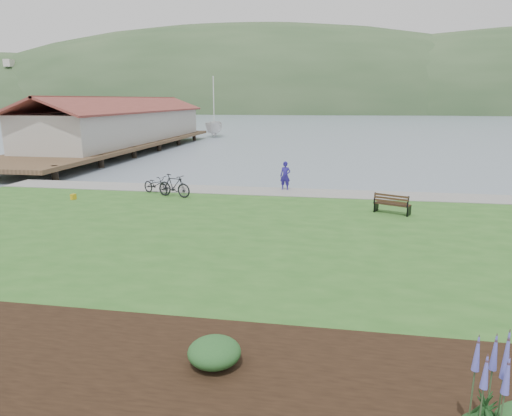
% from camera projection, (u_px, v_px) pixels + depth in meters
% --- Properties ---
extents(ground, '(600.00, 600.00, 0.00)m').
position_uv_depth(ground, '(296.00, 239.00, 17.28)').
color(ground, slate).
rests_on(ground, ground).
extents(lawn, '(34.00, 20.00, 0.40)m').
position_uv_depth(lawn, '(291.00, 251.00, 15.32)').
color(lawn, '#2B5D20').
rests_on(lawn, ground).
extents(shoreline_path, '(34.00, 2.20, 0.03)m').
position_uv_depth(shoreline_path, '(308.00, 193.00, 23.80)').
color(shoreline_path, gray).
rests_on(shoreline_path, lawn).
extents(garden_bed, '(24.00, 4.40, 0.04)m').
position_uv_depth(garden_bed, '(432.00, 404.00, 7.29)').
color(garden_bed, black).
rests_on(garden_bed, lawn).
extents(far_hillside, '(580.00, 80.00, 38.00)m').
position_uv_depth(far_hillside, '(385.00, 113.00, 176.88)').
color(far_hillside, '#304B2A').
rests_on(far_hillside, ground).
extents(pier_pavilion, '(8.00, 36.00, 5.40)m').
position_uv_depth(pier_pavilion, '(124.00, 125.00, 46.35)').
color(pier_pavilion, '#4C3826').
rests_on(pier_pavilion, ground).
extents(park_bench, '(1.58, 1.14, 0.91)m').
position_uv_depth(park_bench, '(392.00, 204.00, 19.39)').
color(park_bench, black).
rests_on(park_bench, lawn).
extents(person, '(0.72, 0.54, 1.82)m').
position_uv_depth(person, '(285.00, 173.00, 24.37)').
color(person, navy).
rests_on(person, lawn).
extents(bicycle_a, '(1.42, 1.89, 0.95)m').
position_uv_depth(bicycle_a, '(156.00, 185.00, 23.53)').
color(bicycle_a, black).
rests_on(bicycle_a, lawn).
extents(bicycle_b, '(1.10, 1.98, 1.14)m').
position_uv_depth(bicycle_b, '(174.00, 186.00, 22.75)').
color(bicycle_b, black).
rests_on(bicycle_b, lawn).
extents(sailboat, '(11.27, 11.43, 26.33)m').
position_uv_depth(sailboat, '(214.00, 137.00, 64.36)').
color(sailboat, silver).
rests_on(sailboat, ground).
extents(pannier, '(0.22, 0.29, 0.27)m').
position_uv_depth(pannier, '(73.00, 197.00, 22.24)').
color(pannier, gold).
rests_on(pannier, lawn).
extents(echium_0, '(0.62, 0.62, 1.75)m').
position_uv_depth(echium_0, '(487.00, 393.00, 6.38)').
color(echium_0, '#123314').
rests_on(echium_0, garden_bed).
extents(shrub_0, '(0.98, 0.98, 0.49)m').
position_uv_depth(shrub_0, '(214.00, 352.00, 8.31)').
color(shrub_0, '#1E4C21').
rests_on(shrub_0, garden_bed).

